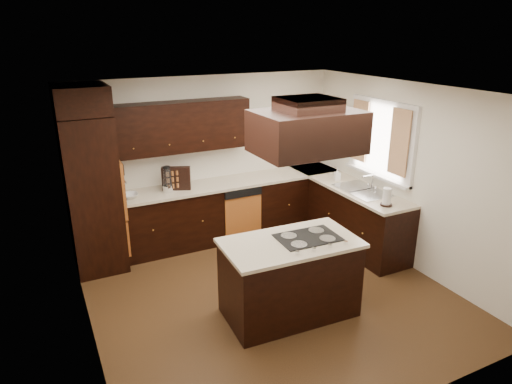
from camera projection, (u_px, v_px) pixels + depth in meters
floor at (270, 294)px, 5.72m from camera, size 4.20×4.20×0.02m
ceiling at (273, 91)px, 4.87m from camera, size 4.20×4.20×0.02m
wall_back at (207, 158)px, 7.08m from camera, size 4.20×0.02×2.50m
wall_front at (400, 287)px, 3.52m from camera, size 4.20×0.02×2.50m
wall_left at (79, 235)px, 4.41m from camera, size 0.02×4.20×2.50m
wall_right at (408, 176)px, 6.18m from camera, size 0.02×4.20×2.50m
oven_column at (93, 194)px, 6.05m from camera, size 0.65×0.75×2.12m
wall_oven_face at (119, 186)px, 6.18m from camera, size 0.05×0.62×0.78m
base_cabinets_back at (218, 212)px, 7.10m from camera, size 2.93×0.60×0.88m
base_cabinets_right at (345, 213)px, 7.08m from camera, size 0.60×2.40×0.88m
countertop_back at (218, 185)px, 6.93m from camera, size 2.93×0.63×0.04m
countertop_right at (346, 185)px, 6.92m from camera, size 0.63×2.40×0.04m
upper_cabinets at (182, 127)px, 6.56m from camera, size 2.00×0.34×0.72m
dishwasher_front at (243, 218)px, 6.99m from camera, size 0.60×0.05×0.72m
window_frame at (381, 139)px, 6.49m from camera, size 0.06×1.32×1.12m
window_pane at (383, 139)px, 6.50m from camera, size 0.00×1.20×1.00m
curtain_left at (399, 143)px, 6.10m from camera, size 0.02×0.34×0.90m
curtain_right at (359, 131)px, 6.81m from camera, size 0.02×0.34×0.90m
sink_rim at (362, 190)px, 6.62m from camera, size 0.52×0.84×0.01m
island at (289, 279)px, 5.19m from camera, size 1.49×0.86×0.88m
island_top at (290, 243)px, 5.04m from camera, size 1.55×0.92×0.04m
cooktop at (308, 237)px, 5.12m from camera, size 0.71×0.49×0.01m
range_hood at (307, 132)px, 4.57m from camera, size 1.05×0.72×0.42m
hood_duct at (308, 104)px, 4.48m from camera, size 0.55×0.50×0.13m
blender_base at (168, 189)px, 6.55m from camera, size 0.15×0.15×0.10m
blender_pitcher at (167, 177)px, 6.49m from camera, size 0.13×0.13×0.26m
spice_rack at (176, 178)px, 6.61m from camera, size 0.42×0.26×0.34m
mixing_bowl at (130, 196)px, 6.33m from camera, size 0.26×0.26×0.06m
soap_bottle at (337, 174)px, 7.05m from camera, size 0.10×0.10×0.19m
paper_towel at (387, 197)px, 6.01m from camera, size 0.11×0.11×0.24m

